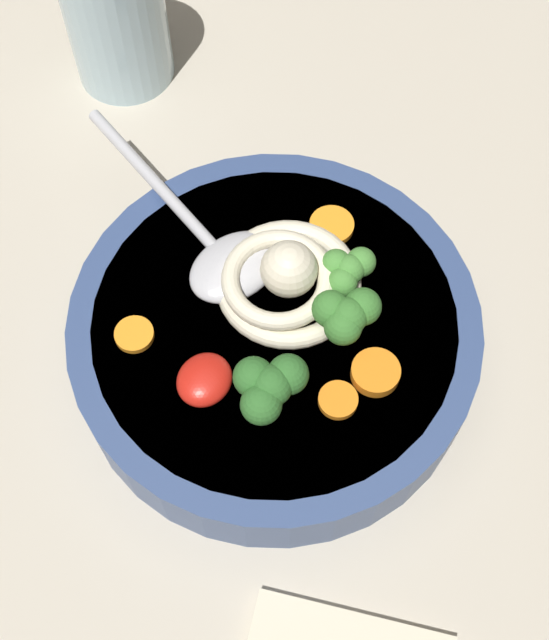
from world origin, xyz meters
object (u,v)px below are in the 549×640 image
at_px(soup_spoon, 216,249).
at_px(drinking_glass, 116,15).
at_px(noodle_pile, 286,279).
at_px(soup_bowl, 274,337).

bearing_deg(soup_spoon, drinking_glass, -17.18).
distance_m(soup_spoon, drinking_glass, 0.21).
relative_size(noodle_pile, drinking_glass, 0.89).
bearing_deg(drinking_glass, noodle_pile, 58.37).
bearing_deg(noodle_pile, soup_bowl, 12.16).
distance_m(soup_bowl, noodle_pile, 0.04).
relative_size(soup_spoon, drinking_glass, 1.57).
bearing_deg(soup_spoon, noodle_pile, -157.54).
xyz_separation_m(soup_bowl, drinking_glass, (-0.16, -0.22, 0.03)).
bearing_deg(noodle_pile, drinking_glass, -121.63).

